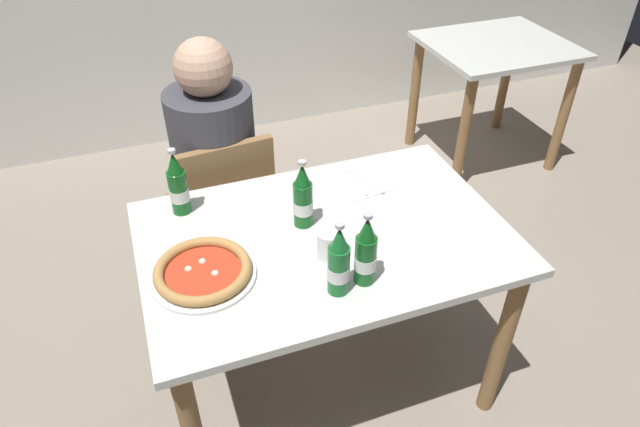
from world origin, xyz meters
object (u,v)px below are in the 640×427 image
(dining_table_background, at_px, (493,69))
(napkin_with_cutlery, at_px, (361,183))
(dining_table_main, at_px, (325,260))
(paper_cup, at_px, (329,245))
(beer_bottle_left, at_px, (366,253))
(beer_bottle_right, at_px, (178,186))
(beer_bottle_center, at_px, (339,263))
(diner_seated, at_px, (218,183))
(chair_behind_table, at_px, (225,209))
(pizza_margherita_near, at_px, (203,272))
(beer_bottle_extra, at_px, (303,198))

(dining_table_background, height_order, napkin_with_cutlery, napkin_with_cutlery)
(dining_table_main, bearing_deg, paper_cup, -104.53)
(napkin_with_cutlery, xyz_separation_m, paper_cup, (-0.25, -0.34, 0.04))
(dining_table_main, distance_m, beer_bottle_left, 0.33)
(dining_table_main, relative_size, beer_bottle_right, 4.86)
(dining_table_background, distance_m, beer_bottle_center, 2.21)
(dining_table_main, height_order, diner_seated, diner_seated)
(beer_bottle_right, bearing_deg, diner_seated, 63.56)
(beer_bottle_left, distance_m, beer_bottle_center, 0.09)
(paper_cup, bearing_deg, dining_table_background, 41.47)
(paper_cup, bearing_deg, napkin_with_cutlery, 52.74)
(dining_table_main, bearing_deg, chair_behind_table, 110.57)
(beer_bottle_left, xyz_separation_m, beer_bottle_right, (-0.46, 0.53, 0.00))
(pizza_margherita_near, relative_size, beer_bottle_left, 1.28)
(beer_bottle_left, height_order, beer_bottle_right, same)
(paper_cup, bearing_deg, beer_bottle_right, 135.03)
(chair_behind_table, xyz_separation_m, beer_bottle_center, (0.18, -0.86, 0.37))
(dining_table_background, height_order, beer_bottle_right, beer_bottle_right)
(chair_behind_table, bearing_deg, beer_bottle_left, 101.74)
(diner_seated, distance_m, beer_bottle_extra, 0.67)
(dining_table_background, height_order, pizza_margherita_near, pizza_margherita_near)
(dining_table_main, relative_size, paper_cup, 12.63)
(beer_bottle_left, relative_size, paper_cup, 2.60)
(beer_bottle_center, bearing_deg, chair_behind_table, 101.50)
(chair_behind_table, bearing_deg, beer_bottle_right, 53.69)
(beer_bottle_center, xyz_separation_m, beer_bottle_right, (-0.37, 0.54, 0.00))
(pizza_margherita_near, bearing_deg, beer_bottle_right, 91.32)
(diner_seated, bearing_deg, beer_bottle_extra, -72.19)
(dining_table_main, distance_m, diner_seated, 0.70)
(beer_bottle_center, bearing_deg, pizza_margherita_near, 152.23)
(napkin_with_cutlery, bearing_deg, dining_table_main, -134.69)
(beer_bottle_right, height_order, beer_bottle_extra, same)
(diner_seated, height_order, beer_bottle_extra, diner_seated)
(dining_table_background, relative_size, pizza_margherita_near, 2.52)
(diner_seated, relative_size, beer_bottle_right, 4.89)
(diner_seated, bearing_deg, dining_table_background, 19.12)
(napkin_with_cutlery, bearing_deg, beer_bottle_center, -120.29)
(dining_table_background, xyz_separation_m, beer_bottle_left, (-1.50, -1.51, 0.26))
(beer_bottle_extra, bearing_deg, chair_behind_table, 108.72)
(dining_table_background, xyz_separation_m, beer_bottle_extra, (-1.58, -1.19, 0.26))
(dining_table_main, bearing_deg, beer_bottle_center, -102.04)
(chair_behind_table, bearing_deg, paper_cup, 100.22)
(beer_bottle_left, bearing_deg, dining_table_main, 98.32)
(diner_seated, bearing_deg, beer_bottle_right, -116.44)
(dining_table_main, xyz_separation_m, beer_bottle_extra, (-0.05, 0.08, 0.22))
(dining_table_background, relative_size, beer_bottle_left, 3.24)
(chair_behind_table, distance_m, paper_cup, 0.81)
(chair_behind_table, relative_size, diner_seated, 0.70)
(diner_seated, xyz_separation_m, beer_bottle_left, (0.27, -0.90, 0.27))
(napkin_with_cutlery, bearing_deg, pizza_margherita_near, -155.44)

